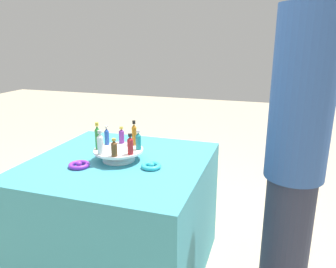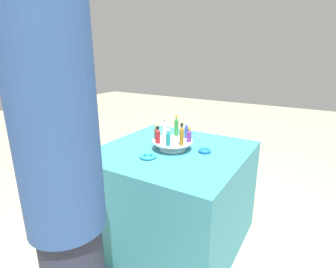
# 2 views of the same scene
# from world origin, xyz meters

# --- Properties ---
(ground_plane) EXTENTS (12.00, 12.00, 0.00)m
(ground_plane) POSITION_xyz_m (0.00, 0.00, 0.00)
(ground_plane) COLOR tan
(party_table) EXTENTS (0.97, 0.97, 0.71)m
(party_table) POSITION_xyz_m (0.00, 0.00, 0.36)
(party_table) COLOR teal
(party_table) RESTS_ON ground_plane
(display_stand) EXTENTS (0.27, 0.27, 0.06)m
(display_stand) POSITION_xyz_m (0.00, 0.00, 0.75)
(display_stand) COLOR white
(display_stand) RESTS_ON party_table
(bottle_amber) EXTENTS (0.03, 0.03, 0.14)m
(bottle_amber) POSITION_xyz_m (-0.10, 0.05, 0.84)
(bottle_amber) COLOR #AD6B19
(bottle_amber) RESTS_ON display_stand
(bottle_purple) EXTENTS (0.03, 0.03, 0.10)m
(bottle_purple) POSITION_xyz_m (-0.11, -0.03, 0.82)
(bottle_purple) COLOR #702D93
(bottle_purple) RESTS_ON display_stand
(bottle_blue) EXTENTS (0.03, 0.03, 0.11)m
(bottle_blue) POSITION_xyz_m (-0.05, -0.10, 0.83)
(bottle_blue) COLOR #234CAD
(bottle_blue) RESTS_ON display_stand
(bottle_green) EXTENTS (0.03, 0.03, 0.15)m
(bottle_green) POSITION_xyz_m (0.03, -0.11, 0.85)
(bottle_green) COLOR #288438
(bottle_green) RESTS_ON display_stand
(bottle_clear) EXTENTS (0.03, 0.03, 0.13)m
(bottle_clear) POSITION_xyz_m (0.10, -0.05, 0.84)
(bottle_clear) COLOR silver
(bottle_clear) RESTS_ON display_stand
(bottle_brown) EXTENTS (0.03, 0.03, 0.10)m
(bottle_brown) POSITION_xyz_m (0.11, 0.03, 0.82)
(bottle_brown) COLOR brown
(bottle_brown) RESTS_ON display_stand
(bottle_red) EXTENTS (0.03, 0.03, 0.11)m
(bottle_red) POSITION_xyz_m (0.05, 0.10, 0.83)
(bottle_red) COLOR #B21E23
(bottle_red) RESTS_ON display_stand
(bottle_teal) EXTENTS (0.03, 0.03, 0.11)m
(bottle_teal) POSITION_xyz_m (-0.03, 0.11, 0.83)
(bottle_teal) COLOR teal
(bottle_teal) RESTS_ON display_stand
(ribbon_bow_teal) EXTENTS (0.11, 0.11, 0.03)m
(ribbon_bow_teal) POSITION_xyz_m (0.05, 0.21, 0.73)
(ribbon_bow_teal) COLOR #2DB7CC
(ribbon_bow_teal) RESTS_ON party_table
(ribbon_bow_blue) EXTENTS (0.08, 0.08, 0.03)m
(ribbon_bow_blue) POSITION_xyz_m (-0.21, -0.06, 0.73)
(ribbon_bow_blue) COLOR blue
(ribbon_bow_blue) RESTS_ON party_table
(ribbon_bow_purple) EXTENTS (0.11, 0.11, 0.03)m
(ribbon_bow_purple) POSITION_xyz_m (0.16, -0.15, 0.73)
(ribbon_bow_purple) COLOR purple
(ribbon_bow_purple) RESTS_ON party_table
(person_figure) EXTENTS (0.29, 0.29, 1.69)m
(person_figure) POSITION_xyz_m (-0.07, 0.92, 0.85)
(person_figure) COLOR #282D42
(person_figure) RESTS_ON ground_plane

